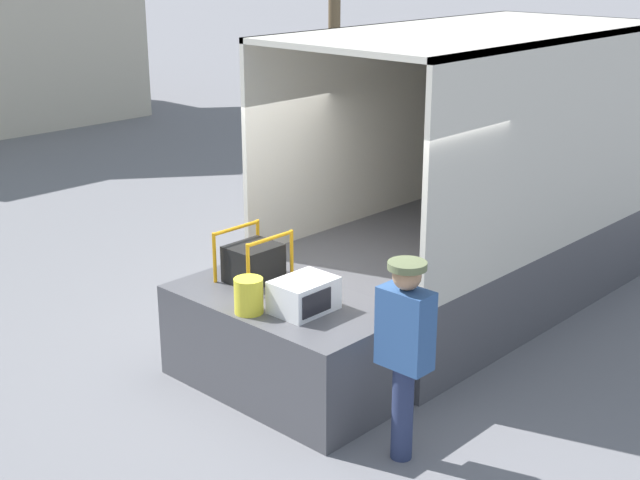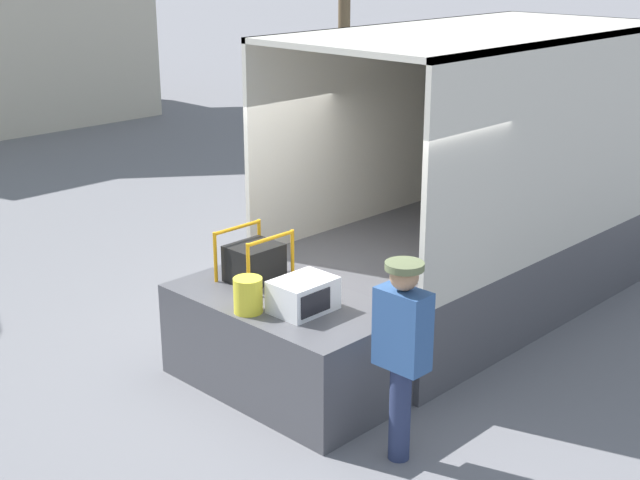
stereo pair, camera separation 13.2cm
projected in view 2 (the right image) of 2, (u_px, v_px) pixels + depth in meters
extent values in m
plane|color=slate|center=(327.00, 367.00, 8.98)|extent=(160.00, 160.00, 0.00)
cube|color=#B2B2B7|center=(609.00, 167.00, 12.55)|extent=(1.87, 2.16, 2.12)
cube|color=#4C4C51|center=(468.00, 265.00, 10.47)|extent=(4.81, 2.35, 0.93)
cube|color=beige|center=(397.00, 118.00, 10.72)|extent=(4.81, 0.06, 2.26)
cube|color=beige|center=(568.00, 148.00, 9.21)|extent=(4.81, 0.06, 2.26)
cube|color=beige|center=(581.00, 105.00, 11.58)|extent=(0.06, 2.35, 2.26)
cube|color=beige|center=(481.00, 32.00, 9.61)|extent=(4.81, 2.35, 0.06)
cylinder|color=orange|center=(459.00, 236.00, 9.49)|extent=(0.27, 0.27, 0.34)
cube|color=#B2A893|center=(535.00, 198.00, 10.93)|extent=(0.44, 0.32, 0.32)
cube|color=#4C4C51|center=(283.00, 344.00, 8.43)|extent=(1.20, 2.23, 0.93)
cube|color=white|center=(303.00, 295.00, 7.96)|extent=(0.56, 0.41, 0.30)
cube|color=black|center=(316.00, 303.00, 7.78)|extent=(0.36, 0.01, 0.21)
cube|color=black|center=(254.00, 263.00, 8.67)|extent=(0.49, 0.41, 0.36)
cylinder|color=slate|center=(269.00, 256.00, 8.80)|extent=(0.18, 0.23, 0.23)
cylinder|color=orange|center=(248.00, 269.00, 8.30)|extent=(0.04, 0.04, 0.51)
cylinder|color=orange|center=(292.00, 255.00, 8.69)|extent=(0.04, 0.04, 0.51)
cylinder|color=orange|center=(215.00, 257.00, 8.62)|extent=(0.04, 0.04, 0.51)
cylinder|color=orange|center=(259.00, 243.00, 9.01)|extent=(0.04, 0.04, 0.51)
cylinder|color=orange|center=(270.00, 238.00, 8.42)|extent=(0.57, 0.04, 0.04)
cylinder|color=orange|center=(237.00, 228.00, 8.74)|extent=(0.57, 0.04, 0.04)
cylinder|color=yellow|center=(248.00, 295.00, 7.93)|extent=(0.26, 0.26, 0.32)
cylinder|color=navy|center=(400.00, 413.00, 7.28)|extent=(0.18, 0.18, 0.84)
cube|color=#2D5189|center=(403.00, 329.00, 7.04)|extent=(0.24, 0.44, 0.66)
sphere|color=tan|center=(404.00, 276.00, 6.90)|extent=(0.23, 0.23, 0.23)
cylinder|color=#606B47|center=(405.00, 266.00, 6.87)|extent=(0.31, 0.31, 0.06)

